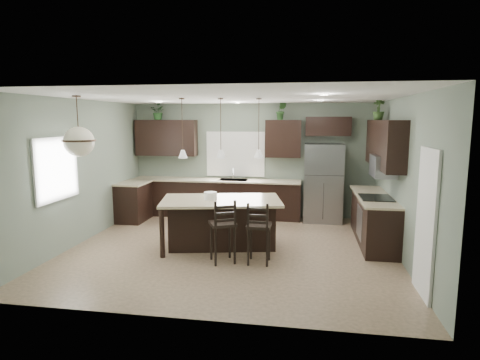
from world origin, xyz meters
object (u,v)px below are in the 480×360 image
object	(u,v)px
serving_dish	(211,196)
plant_back_left	(158,112)
bar_stool_right	(259,232)
kitchen_island	(221,223)
bar_stool_center	(223,231)
refrigerator	(323,183)

from	to	relation	value
serving_dish	plant_back_left	distance (m)	3.56
bar_stool_right	kitchen_island	bearing A→B (deg)	137.40
serving_dish	bar_stool_center	bearing A→B (deg)	-63.06
kitchen_island	serving_dish	world-z (taller)	serving_dish
serving_dish	kitchen_island	bearing A→B (deg)	11.70
bar_stool_center	bar_stool_right	world-z (taller)	bar_stool_center
kitchen_island	serving_dish	size ratio (longest dim) A/B	9.22
refrigerator	serving_dish	distance (m)	3.23
bar_stool_center	serving_dish	bearing A→B (deg)	91.31
kitchen_island	plant_back_left	bearing A→B (deg)	118.87
refrigerator	serving_dish	bearing A→B (deg)	-132.20
bar_stool_center	plant_back_left	distance (m)	4.52
bar_stool_center	refrigerator	bearing A→B (deg)	35.05
bar_stool_center	bar_stool_right	xyz separation A→B (m)	(0.61, 0.05, -0.02)
refrigerator	plant_back_left	world-z (taller)	plant_back_left
serving_dish	bar_stool_right	xyz separation A→B (m)	(1.00, -0.72, -0.46)
serving_dish	plant_back_left	world-z (taller)	plant_back_left
bar_stool_center	plant_back_left	size ratio (longest dim) A/B	2.67
kitchen_island	bar_stool_center	distance (m)	0.84
refrigerator	bar_stool_center	size ratio (longest dim) A/B	1.68
kitchen_island	plant_back_left	size ratio (longest dim) A/B	5.35
refrigerator	kitchen_island	world-z (taller)	refrigerator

